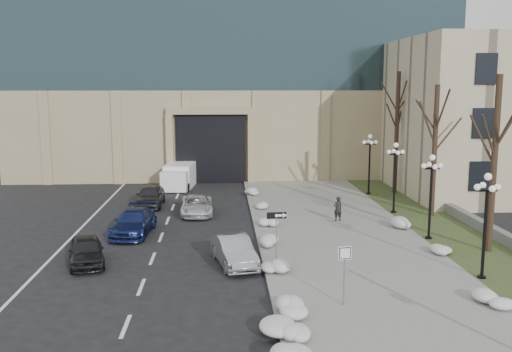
# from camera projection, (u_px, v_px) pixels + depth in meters

# --- Properties ---
(ground) EXTENTS (160.00, 160.00, 0.00)m
(ground) POSITION_uv_depth(u_px,v_px,m) (317.00, 347.00, 18.60)
(ground) COLOR black
(ground) RESTS_ON ground
(sidewalk) EXTENTS (9.00, 40.00, 0.12)m
(sidewalk) POSITION_uv_depth(u_px,v_px,m) (337.00, 234.00, 32.59)
(sidewalk) COLOR gray
(sidewalk) RESTS_ON ground
(curb) EXTENTS (0.30, 40.00, 0.14)m
(curb) POSITION_uv_depth(u_px,v_px,m) (259.00, 235.00, 32.33)
(curb) COLOR gray
(curb) RESTS_ON ground
(grass_strip) EXTENTS (4.00, 40.00, 0.10)m
(grass_strip) POSITION_uv_depth(u_px,v_px,m) (448.00, 232.00, 32.98)
(grass_strip) COLOR #324221
(grass_strip) RESTS_ON ground
(stone_wall) EXTENTS (0.50, 30.00, 0.70)m
(stone_wall) POSITION_uv_depth(u_px,v_px,m) (467.00, 219.00, 35.02)
(stone_wall) COLOR slate
(stone_wall) RESTS_ON ground
(car_a) EXTENTS (2.53, 4.18, 1.33)m
(car_a) POSITION_uv_depth(u_px,v_px,m) (86.00, 251.00, 27.13)
(car_a) COLOR black
(car_a) RESTS_ON ground
(car_b) EXTENTS (2.33, 4.43, 1.39)m
(car_b) POSITION_uv_depth(u_px,v_px,m) (234.00, 251.00, 26.97)
(car_b) COLOR #999BA1
(car_b) RESTS_ON ground
(car_c) EXTENTS (2.39, 5.00, 1.41)m
(car_c) POSITION_uv_depth(u_px,v_px,m) (134.00, 222.00, 32.57)
(car_c) COLOR navy
(car_c) RESTS_ON ground
(car_d) EXTENTS (2.20, 4.49, 1.23)m
(car_d) POSITION_uv_depth(u_px,v_px,m) (197.00, 205.00, 37.57)
(car_d) COLOR white
(car_d) RESTS_ON ground
(car_e) EXTENTS (1.81, 4.45, 1.52)m
(car_e) POSITION_uv_depth(u_px,v_px,m) (150.00, 196.00, 40.12)
(car_e) COLOR #2B2A2F
(car_e) RESTS_ON ground
(pedestrian) EXTENTS (0.64, 0.51, 1.54)m
(pedestrian) POSITION_uv_depth(u_px,v_px,m) (338.00, 209.00, 35.25)
(pedestrian) COLOR black
(pedestrian) RESTS_ON sidewalk
(box_truck) EXTENTS (2.79, 6.40, 1.97)m
(box_truck) POSITION_uv_depth(u_px,v_px,m) (180.00, 176.00, 47.82)
(box_truck) COLOR white
(box_truck) RESTS_ON ground
(one_way_sign) EXTENTS (0.97, 0.26, 2.59)m
(one_way_sign) POSITION_uv_depth(u_px,v_px,m) (280.00, 222.00, 26.69)
(one_way_sign) COLOR slate
(one_way_sign) RESTS_ON ground
(keep_sign) EXTENTS (0.52, 0.12, 2.44)m
(keep_sign) POSITION_uv_depth(u_px,v_px,m) (345.00, 263.00, 21.60)
(keep_sign) COLOR slate
(keep_sign) RESTS_ON ground
(snow_clump_b) EXTENTS (1.10, 1.60, 0.36)m
(snow_clump_b) POSITION_uv_depth(u_px,v_px,m) (297.00, 311.00, 20.81)
(snow_clump_b) COLOR white
(snow_clump_b) RESTS_ON sidewalk
(snow_clump_c) EXTENTS (1.10, 1.60, 0.36)m
(snow_clump_c) POSITION_uv_depth(u_px,v_px,m) (277.00, 269.00, 25.62)
(snow_clump_c) COLOR white
(snow_clump_c) RESTS_ON sidewalk
(snow_clump_d) EXTENTS (1.10, 1.60, 0.36)m
(snow_clump_d) POSITION_uv_depth(u_px,v_px,m) (271.00, 241.00, 30.07)
(snow_clump_d) COLOR white
(snow_clump_d) RESTS_ON sidewalk
(snow_clump_e) EXTENTS (1.10, 1.60, 0.36)m
(snow_clump_e) POSITION_uv_depth(u_px,v_px,m) (267.00, 224.00, 33.90)
(snow_clump_e) COLOR white
(snow_clump_e) RESTS_ON sidewalk
(snow_clump_f) EXTENTS (1.10, 1.60, 0.36)m
(snow_clump_f) POSITION_uv_depth(u_px,v_px,m) (258.00, 208.00, 38.37)
(snow_clump_f) COLOR white
(snow_clump_f) RESTS_ON sidewalk
(snow_clump_g) EXTENTS (1.10, 1.60, 0.36)m
(snow_clump_g) POSITION_uv_depth(u_px,v_px,m) (252.00, 193.00, 43.72)
(snow_clump_g) COLOR white
(snow_clump_g) RESTS_ON sidewalk
(snow_clump_h) EXTENTS (1.10, 1.60, 0.36)m
(snow_clump_h) POSITION_uv_depth(u_px,v_px,m) (493.00, 300.00, 21.88)
(snow_clump_h) COLOR white
(snow_clump_h) RESTS_ON sidewalk
(snow_clump_i) EXTENTS (1.10, 1.60, 0.36)m
(snow_clump_i) POSITION_uv_depth(u_px,v_px,m) (443.00, 251.00, 28.25)
(snow_clump_i) COLOR white
(snow_clump_i) RESTS_ON sidewalk
(snow_clump_j) EXTENTS (1.10, 1.60, 0.36)m
(snow_clump_j) POSITION_uv_depth(u_px,v_px,m) (408.00, 226.00, 33.30)
(snow_clump_j) COLOR white
(snow_clump_j) RESTS_ON sidewalk
(snow_clump_k) EXTENTS (1.10, 1.60, 0.36)m
(snow_clump_k) POSITION_uv_depth(u_px,v_px,m) (288.00, 328.00, 19.36)
(snow_clump_k) COLOR white
(snow_clump_k) RESTS_ON sidewalk
(lamppost_a) EXTENTS (1.18, 1.18, 4.76)m
(lamppost_a) POSITION_uv_depth(u_px,v_px,m) (486.00, 212.00, 24.52)
(lamppost_a) COLOR black
(lamppost_a) RESTS_ON ground
(lamppost_b) EXTENTS (1.18, 1.18, 4.76)m
(lamppost_b) POSITION_uv_depth(u_px,v_px,m) (431.00, 185.00, 30.92)
(lamppost_b) COLOR black
(lamppost_b) RESTS_ON ground
(lamppost_c) EXTENTS (1.18, 1.18, 4.76)m
(lamppost_c) POSITION_uv_depth(u_px,v_px,m) (395.00, 168.00, 37.33)
(lamppost_c) COLOR black
(lamppost_c) RESTS_ON ground
(lamppost_d) EXTENTS (1.18, 1.18, 4.76)m
(lamppost_d) POSITION_uv_depth(u_px,v_px,m) (370.00, 156.00, 43.74)
(lamppost_d) COLOR black
(lamppost_d) RESTS_ON ground
(tree_near) EXTENTS (3.20, 3.20, 9.00)m
(tree_near) POSITION_uv_depth(u_px,v_px,m) (496.00, 139.00, 28.16)
(tree_near) COLOR black
(tree_near) RESTS_ON ground
(tree_mid) EXTENTS (3.20, 3.20, 8.50)m
(tree_mid) POSITION_uv_depth(u_px,v_px,m) (435.00, 132.00, 36.09)
(tree_mid) COLOR black
(tree_mid) RESTS_ON ground
(tree_far) EXTENTS (3.20, 3.20, 9.50)m
(tree_far) POSITION_uv_depth(u_px,v_px,m) (397.00, 115.00, 43.88)
(tree_far) COLOR black
(tree_far) RESTS_ON ground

